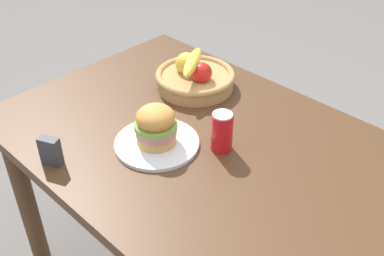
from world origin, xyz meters
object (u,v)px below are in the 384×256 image
soda_can (222,132)px  fruit_basket (195,77)px  plate (157,143)px  napkin_holder (50,151)px  sandwich (156,125)px

soda_can → fruit_basket: fruit_basket is taller
plate → napkin_holder: bearing=-119.3°
plate → fruit_basket: 0.37m
plate → fruit_basket: (-0.16, 0.33, 0.04)m
plate → napkin_holder: size_ratio=2.91×
plate → napkin_holder: (-0.15, -0.27, 0.04)m
napkin_holder → sandwich: bearing=36.4°
plate → soda_can: soda_can is taller
sandwich → soda_can: size_ratio=1.03×
soda_can → napkin_holder: bearing=-127.5°
plate → soda_can: 0.21m
plate → napkin_holder: 0.31m
sandwich → napkin_holder: bearing=-119.3°
napkin_holder → soda_can: bearing=28.1°
soda_can → napkin_holder: (-0.31, -0.40, -0.02)m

